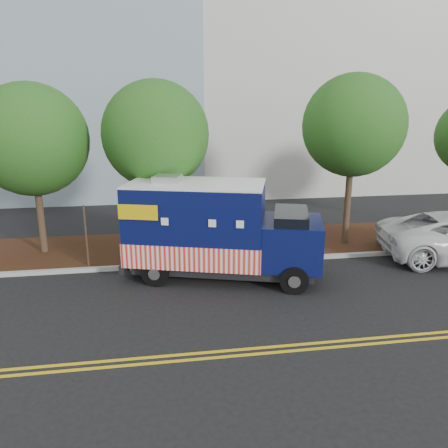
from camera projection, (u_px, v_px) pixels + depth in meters
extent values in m
plane|color=black|center=(187.00, 281.00, 14.78)|extent=(120.00, 120.00, 0.00)
cube|color=#9E9E99|center=(184.00, 264.00, 16.09)|extent=(120.00, 0.18, 0.15)
cube|color=#32180D|center=(181.00, 246.00, 18.09)|extent=(120.00, 4.00, 0.15)
cube|color=gold|center=(200.00, 353.00, 10.55)|extent=(120.00, 0.10, 0.01)
cube|color=gold|center=(201.00, 359.00, 10.31)|extent=(120.00, 0.10, 0.01)
cylinder|color=#38281C|center=(40.00, 213.00, 16.85)|extent=(0.26, 0.26, 3.47)
sphere|color=#1E5317|center=(32.00, 140.00, 16.10)|extent=(4.16, 4.16, 4.16)
cylinder|color=#38281C|center=(159.00, 208.00, 17.02)|extent=(0.26, 0.26, 3.69)
sphere|color=#1E5317|center=(156.00, 134.00, 16.25)|extent=(4.00, 4.00, 4.00)
cylinder|color=#38281C|center=(348.00, 200.00, 17.90)|extent=(0.26, 0.26, 3.96)
sphere|color=#1E5317|center=(354.00, 126.00, 17.09)|extent=(4.01, 4.01, 4.01)
cube|color=#473828|center=(86.00, 238.00, 15.47)|extent=(0.06, 0.06, 2.40)
cube|color=black|center=(225.00, 264.00, 15.09)|extent=(6.35, 3.69, 0.30)
cube|color=#090F40|center=(197.00, 222.00, 14.82)|extent=(5.03, 3.66, 2.58)
cube|color=red|center=(197.00, 247.00, 15.07)|extent=(5.09, 3.74, 0.81)
cube|color=white|center=(196.00, 184.00, 14.46)|extent=(5.03, 3.66, 0.06)
cube|color=#B7B7BA|center=(167.00, 179.00, 14.55)|extent=(1.07, 1.07, 0.24)
cube|color=#090F40|center=(292.00, 242.00, 14.56)|extent=(2.52, 2.77, 1.50)
cube|color=black|center=(291.00, 221.00, 14.37)|extent=(1.63, 2.32, 0.70)
cube|color=black|center=(321.00, 258.00, 14.56)|extent=(0.70, 2.08, 0.32)
cube|color=black|center=(134.00, 259.00, 15.51)|extent=(0.88, 2.37, 0.30)
cube|color=#B7B7BA|center=(132.00, 218.00, 15.10)|extent=(0.60, 1.86, 2.04)
cube|color=#B7B7BA|center=(212.00, 211.00, 15.98)|extent=(1.86, 0.60, 1.18)
cube|color=#E0BA0B|center=(138.00, 212.00, 13.65)|extent=(1.24, 0.39, 0.48)
cube|color=#E0BA0B|center=(160.00, 195.00, 16.09)|extent=(1.24, 0.39, 0.48)
cylinder|color=black|center=(294.00, 280.00, 13.74)|extent=(0.95, 0.55, 0.90)
cylinder|color=black|center=(293.00, 256.00, 15.83)|extent=(0.95, 0.55, 0.90)
cylinder|color=black|center=(155.00, 273.00, 14.33)|extent=(0.95, 0.55, 0.90)
cylinder|color=black|center=(172.00, 251.00, 16.42)|extent=(0.95, 0.55, 0.90)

